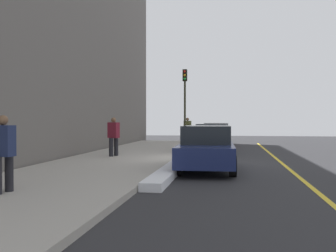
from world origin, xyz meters
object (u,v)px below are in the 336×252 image
parked_car_maroon (216,134)px  pedestrian_navy_coat (3,151)px  traffic_light_pole (185,95)px  parked_car_navy (206,148)px  rolling_suitcase (187,138)px  pedestrian_burgundy_coat (114,135)px  parked_car_white (212,138)px  pedestrian_olive_coat (187,129)px

parked_car_maroon → pedestrian_navy_coat: 19.67m
pedestrian_navy_coat → traffic_light_pole: bearing=172.3°
parked_car_navy → rolling_suitcase: 14.98m
parked_car_navy → pedestrian_burgundy_coat: (-2.94, -4.19, 0.29)m
parked_car_maroon → parked_car_white: bearing=0.4°
parked_car_maroon → rolling_suitcase: 2.46m
parked_car_maroon → parked_car_navy: size_ratio=0.90×
parked_car_maroon → pedestrian_olive_coat: pedestrian_olive_coat is taller
parked_car_maroon → pedestrian_olive_coat: bearing=-108.8°
parked_car_maroon → pedestrian_burgundy_coat: pedestrian_burgundy_coat is taller
parked_car_white → pedestrian_olive_coat: bearing=-164.0°
parked_car_maroon → rolling_suitcase: size_ratio=5.05×
parked_car_maroon → pedestrian_navy_coat: size_ratio=2.59×
pedestrian_burgundy_coat → parked_car_white: bearing=134.7°
pedestrian_navy_coat → pedestrian_olive_coat: pedestrian_olive_coat is taller
pedestrian_olive_coat → rolling_suitcase: 0.87m
parked_car_maroon → pedestrian_burgundy_coat: size_ratio=2.56×
parked_car_maroon → rolling_suitcase: parked_car_maroon is taller
parked_car_navy → pedestrian_olive_coat: 14.44m
pedestrian_olive_coat → traffic_light_pole: traffic_light_pole is taller
pedestrian_navy_coat → rolling_suitcase: 20.61m
parked_car_navy → pedestrian_burgundy_coat: size_ratio=2.83×
pedestrian_burgundy_coat → rolling_suitcase: pedestrian_burgundy_coat is taller
parked_car_navy → pedestrian_navy_coat: bearing=-34.9°
parked_car_white → rolling_suitcase: bearing=-164.7°
parked_car_white → pedestrian_navy_coat: size_ratio=2.78×
rolling_suitcase → parked_car_white: bearing=15.3°
parked_car_white → pedestrian_burgundy_coat: bearing=-45.3°
parked_car_navy → rolling_suitcase: (-14.80, -2.24, -0.36)m
parked_car_white → rolling_suitcase: parked_car_white is taller
parked_car_maroon → parked_car_white: 6.59m
parked_car_white → pedestrian_burgundy_coat: size_ratio=2.74×
parked_car_navy → parked_car_white: bearing=-179.2°
traffic_light_pole → parked_car_maroon: bearing=155.1°
pedestrian_olive_coat → pedestrian_burgundy_coat: pedestrian_olive_coat is taller
pedestrian_navy_coat → pedestrian_burgundy_coat: (-8.66, -0.20, 0.01)m
pedestrian_olive_coat → parked_car_navy: bearing=8.7°
parked_car_white → parked_car_navy: (6.99, 0.10, 0.00)m
pedestrian_olive_coat → pedestrian_burgundy_coat: size_ratio=1.04×
rolling_suitcase → parked_car_maroon: bearing=59.5°
parked_car_white → rolling_suitcase: size_ratio=5.41×
pedestrian_navy_coat → traffic_light_pole: traffic_light_pole is taller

